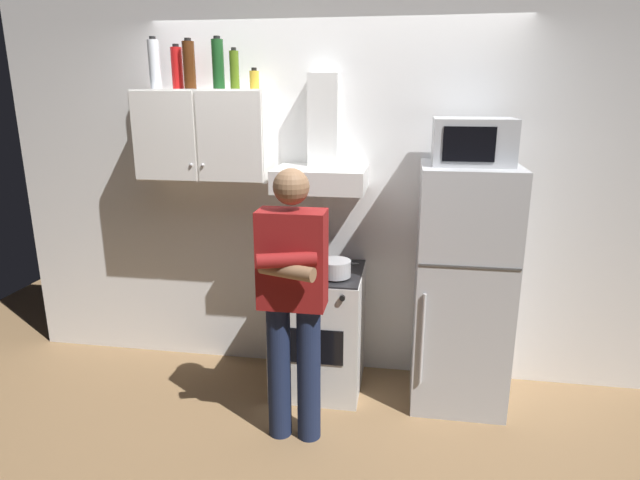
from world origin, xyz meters
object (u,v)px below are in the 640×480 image
at_px(microwave, 473,142).
at_px(bottle_olive_oil, 234,69).
at_px(person_standing, 293,298).
at_px(bottle_wine_green, 218,64).
at_px(upper_cabinet, 205,135).
at_px(range_hood, 322,160).
at_px(bottle_rum_dark, 189,65).
at_px(bottle_vodka_clear, 154,64).
at_px(bottle_spice_jar, 254,79).
at_px(bottle_soda_red, 177,68).
at_px(cooking_pot, 335,268).
at_px(refrigerator, 462,287).
at_px(stove_oven, 319,329).

xyz_separation_m(microwave, bottle_olive_oil, (-1.53, 0.11, 0.43)).
xyz_separation_m(person_standing, bottle_wine_green, (-0.63, 0.73, 1.31)).
bearing_deg(upper_cabinet, range_hood, 0.09).
bearing_deg(bottle_rum_dark, bottle_vodka_clear, -179.53).
relative_size(person_standing, bottle_spice_jar, 12.41).
xyz_separation_m(bottle_olive_oil, bottle_spice_jar, (0.13, -0.00, -0.06)).
bearing_deg(bottle_soda_red, cooking_pot, -13.45).
xyz_separation_m(microwave, bottle_spice_jar, (-1.39, 0.10, 0.37)).
distance_m(range_hood, bottle_wine_green, 0.92).
xyz_separation_m(bottle_olive_oil, bottle_soda_red, (-0.40, 0.02, 0.01)).
distance_m(person_standing, bottle_soda_red, 1.76).
relative_size(range_hood, bottle_vodka_clear, 2.27).
height_order(refrigerator, person_standing, person_standing).
height_order(upper_cabinet, bottle_olive_oil, bottle_olive_oil).
bearing_deg(microwave, bottle_olive_oil, 175.99).
height_order(range_hood, refrigerator, range_hood).
height_order(person_standing, cooking_pot, person_standing).
relative_size(refrigerator, bottle_rum_dark, 5.04).
bearing_deg(cooking_pot, bottle_vodka_clear, 169.71).
bearing_deg(cooking_pot, range_hood, 117.88).
height_order(bottle_rum_dark, bottle_spice_jar, bottle_rum_dark).
bearing_deg(bottle_vodka_clear, cooking_pot, -10.29).
xyz_separation_m(range_hood, cooking_pot, (0.13, -0.25, -0.67)).
xyz_separation_m(refrigerator, bottle_rum_dark, (-1.83, 0.11, 1.40)).
distance_m(upper_cabinet, bottle_wine_green, 0.47).
distance_m(stove_oven, microwave, 1.62).
xyz_separation_m(person_standing, bottle_soda_red, (-0.93, 0.75, 1.29)).
relative_size(range_hood, bottle_spice_jar, 5.68).
relative_size(stove_oven, bottle_wine_green, 2.66).
xyz_separation_m(range_hood, refrigerator, (0.95, -0.13, -0.80)).
bearing_deg(bottle_soda_red, bottle_wine_green, -4.53).
xyz_separation_m(range_hood, person_standing, (-0.05, -0.73, -0.70)).
xyz_separation_m(bottle_olive_oil, bottle_vodka_clear, (-0.54, -0.02, 0.04)).
bearing_deg(cooking_pot, refrigerator, 8.32).
relative_size(refrigerator, bottle_olive_oil, 6.23).
distance_m(bottle_olive_oil, bottle_vodka_clear, 0.54).
distance_m(range_hood, refrigerator, 1.25).
bearing_deg(bottle_spice_jar, person_standing, -61.62).
height_order(bottle_soda_red, bottle_spice_jar, bottle_soda_red).
distance_m(upper_cabinet, bottle_spice_jar, 0.51).
xyz_separation_m(bottle_rum_dark, bottle_olive_oil, (0.30, 0.02, -0.03)).
relative_size(bottle_wine_green, bottle_spice_jar, 2.48).
relative_size(upper_cabinet, bottle_soda_red, 3.15).
xyz_separation_m(cooking_pot, bottle_olive_oil, (-0.71, 0.25, 1.24)).
bearing_deg(bottle_spice_jar, refrigerator, -4.96).
bearing_deg(range_hood, person_standing, -93.91).
relative_size(upper_cabinet, bottle_rum_dark, 2.83).
bearing_deg(person_standing, cooking_pot, 69.70).
xyz_separation_m(range_hood, bottle_olive_oil, (-0.58, -0.00, 0.57)).
height_order(microwave, bottle_olive_oil, bottle_olive_oil).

